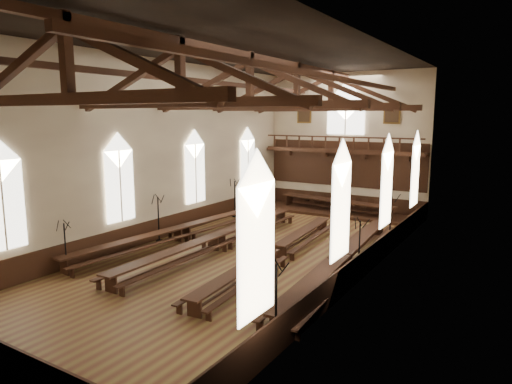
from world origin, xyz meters
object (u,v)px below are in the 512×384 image
high_table (336,202)px  candelabrum_right_far (390,229)px  refectory_row_b (217,238)px  dais (335,212)px  candelabrum_left_mid (159,227)px  candelabrum_right_near (276,318)px  candelabrum_left_near (66,257)px  refectory_row_a (182,230)px  refectory_row_d (343,258)px  candelabrum_left_far (235,205)px  candelabrum_right_mid (359,255)px  refectory_row_c (275,251)px

high_table → candelabrum_right_far: (5.54, -6.06, -0.02)m
high_table → refectory_row_b: bearing=-99.9°
dais → candelabrum_left_mid: size_ratio=4.26×
candelabrum_right_near → high_table: bearing=106.5°
dais → candelabrum_left_near: bearing=-107.2°
refectory_row_a → refectory_row_d: (9.56, -0.12, -0.02)m
candelabrum_left_far → candelabrum_left_near: bearing=-90.0°
high_table → candelabrum_left_near: bearing=-107.2°
candelabrum_right_near → candelabrum_left_near: bearing=176.3°
candelabrum_left_far → candelabrum_right_mid: (11.10, -6.44, -0.05)m
high_table → candelabrum_right_mid: size_ratio=3.55×
refectory_row_a → refectory_row_c: refectory_row_a is taller
high_table → candelabrum_left_near: 18.83m
candelabrum_left_mid → candelabrum_left_far: (0.00, 7.48, -0.01)m
refectory_row_c → high_table: bearing=98.1°
candelabrum_left_far → candelabrum_right_mid: candelabrum_left_far is taller
dais → candelabrum_right_far: bearing=-47.6°
candelabrum_left_near → candelabrum_left_mid: size_ratio=0.89×
high_table → dais: bearing=-89.7°
refectory_row_c → candelabrum_right_mid: size_ratio=5.81×
candelabrum_left_near → candelabrum_left_mid: (-0.00, 5.88, 0.09)m
high_table → candelabrum_left_mid: bearing=-114.7°
dais → candelabrum_right_near: (5.54, -18.70, 0.71)m
candelabrum_left_mid → high_table: bearing=65.3°
candelabrum_left_near → candelabrum_left_far: 13.36m
refectory_row_c → candelabrum_left_mid: size_ratio=5.38×
refectory_row_b → candelabrum_right_far: bearing=35.9°
refectory_row_d → candelabrum_left_mid: candelabrum_left_mid is taller
refectory_row_d → refectory_row_c: bearing=-170.1°
candelabrum_left_near → candelabrum_left_far: bearing=90.0°
refectory_row_d → refectory_row_a: bearing=179.3°
refectory_row_a → refectory_row_b: size_ratio=1.01×
refectory_row_a → high_table: (4.70, 11.14, 0.30)m
candelabrum_left_mid → candelabrum_right_far: candelabrum_right_far is taller
candelabrum_right_mid → candelabrum_right_far: candelabrum_right_far is taller
refectory_row_d → candelabrum_left_mid: size_ratio=5.53×
refectory_row_d → candelabrum_left_mid: bearing=-175.4°
candelabrum_right_near → candelabrum_right_far: 12.63m
dais → refectory_row_d: bearing=-66.7°
dais → high_table: 0.79m
refectory_row_a → dais: refectory_row_a is taller
high_table → candelabrum_left_near: size_ratio=3.70×
refectory_row_b → candelabrum_left_far: 7.77m
dais → candelabrum_left_far: 7.27m
candelabrum_left_near → candelabrum_right_far: bearing=47.0°
high_table → candelabrum_right_far: 8.21m
candelabrum_left_near → candelabrum_left_far: size_ratio=0.90×
high_table → candelabrum_left_mid: 13.32m
dais → candelabrum_left_mid: candelabrum_left_mid is taller
refectory_row_c → candelabrum_right_far: 6.93m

